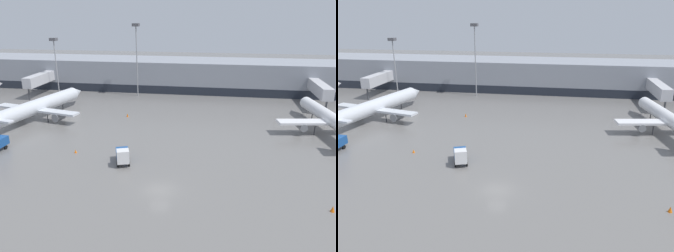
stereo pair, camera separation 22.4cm
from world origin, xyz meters
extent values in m
plane|color=slate|center=(0.00, 0.00, 0.00)|extent=(320.00, 320.00, 0.00)
cube|color=gray|center=(0.00, 62.00, 4.50)|extent=(160.00, 16.00, 9.00)
cube|color=#1E232D|center=(0.00, 53.95, 1.20)|extent=(156.80, 0.10, 2.40)
cube|color=#BCBCC1|center=(32.08, 46.79, 4.60)|extent=(2.60, 14.41, 2.80)
cylinder|color=#3F4247|center=(32.08, 40.19, 1.60)|extent=(0.44, 0.44, 3.20)
cube|color=#BCBCC1|center=(-43.67, 47.47, 4.60)|extent=(2.60, 13.07, 2.80)
cylinder|color=#3F4247|center=(-43.67, 41.53, 1.60)|extent=(0.44, 0.44, 3.20)
cylinder|color=silver|center=(-32.27, 26.50, 2.97)|extent=(8.32, 25.11, 3.18)
cone|color=silver|center=(-29.31, 40.43, 2.97)|extent=(3.68, 4.05, 3.02)
cube|color=silver|center=(-32.40, 25.89, 2.34)|extent=(21.06, 6.77, 0.44)
cylinder|color=slate|center=(-38.16, 27.11, 1.38)|extent=(2.27, 3.00, 1.75)
cylinder|color=slate|center=(-26.65, 24.66, 1.38)|extent=(2.27, 3.00, 1.75)
cylinder|color=#2D2D33|center=(-30.58, 34.44, 0.77)|extent=(0.20, 0.20, 1.54)
cylinder|color=#2D2D33|center=(-35.82, 25.98, 0.77)|extent=(0.20, 0.20, 1.54)
cylinder|color=#2D2D33|center=(-29.25, 24.57, 0.77)|extent=(0.20, 0.20, 1.54)
cylinder|color=white|center=(29.11, 27.19, 2.97)|extent=(6.47, 24.45, 2.63)
cone|color=white|center=(26.94, 40.63, 2.97)|extent=(2.92, 3.25, 2.49)
cube|color=white|center=(29.21, 26.59, 2.45)|extent=(21.05, 6.18, 0.44)
cylinder|color=slate|center=(23.44, 25.66, 1.65)|extent=(1.93, 3.38, 1.44)
cylinder|color=#2D2D33|center=(27.85, 35.00, 0.89)|extent=(0.20, 0.20, 1.79)
cylinder|color=#2D2D33|center=(26.01, 25.46, 0.89)|extent=(0.20, 0.20, 1.79)
cylinder|color=black|center=(-29.13, 9.50, 0.35)|extent=(0.28, 0.71, 0.70)
cube|color=#19478C|center=(-7.57, 8.17, 1.32)|extent=(2.73, 3.13, 1.24)
cube|color=silver|center=(-6.85, 6.18, 1.72)|extent=(2.29, 2.14, 2.05)
cylinder|color=black|center=(-6.00, 6.42, 0.35)|extent=(0.47, 0.74, 0.70)
cylinder|color=black|center=(-7.66, 5.82, 0.35)|extent=(0.47, 0.74, 0.70)
cylinder|color=black|center=(-6.90, 8.91, 0.35)|extent=(0.47, 0.74, 0.70)
cylinder|color=black|center=(-8.55, 8.31, 0.35)|extent=(0.47, 0.74, 0.70)
cone|color=orange|center=(-16.38, 9.92, 0.29)|extent=(0.43, 0.43, 0.58)
cone|color=orange|center=(-13.21, 31.09, 0.38)|extent=(0.44, 0.44, 0.75)
cone|color=orange|center=(21.46, -1.68, 0.37)|extent=(0.52, 0.52, 0.74)
cylinder|color=gray|center=(-15.67, 50.86, 9.54)|extent=(0.30, 0.30, 19.08)
cube|color=#4C4C51|center=(-15.67, 50.86, 19.48)|extent=(1.80, 1.80, 0.80)
cylinder|color=gray|center=(-39.34, 50.04, 7.54)|extent=(0.30, 0.30, 15.09)
cube|color=#4C4C51|center=(-39.34, 50.04, 15.49)|extent=(1.80, 1.80, 0.80)
camera|label=1|loc=(7.24, -38.12, 22.69)|focal=35.00mm
camera|label=2|loc=(7.46, -38.08, 22.69)|focal=35.00mm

